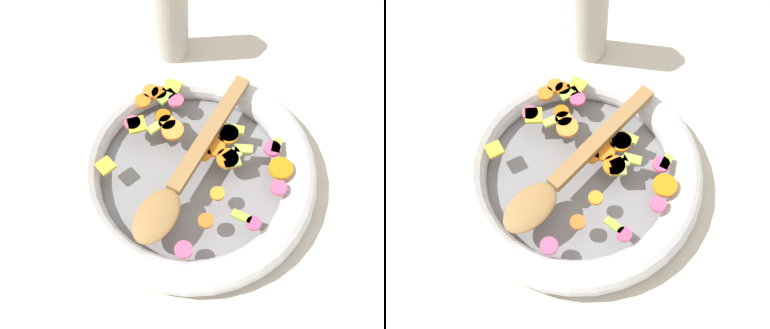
# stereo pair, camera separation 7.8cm
# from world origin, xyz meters

# --- Properties ---
(ground_plane) EXTENTS (4.00, 4.00, 0.00)m
(ground_plane) POSITION_xyz_m (0.00, 0.00, 0.00)
(ground_plane) COLOR beige
(skillet) EXTENTS (0.38, 0.38, 0.05)m
(skillet) POSITION_xyz_m (0.00, 0.00, 0.02)
(skillet) COLOR slate
(skillet) RESTS_ON ground_plane
(chopped_vegetables) EXTENTS (0.29, 0.24, 0.01)m
(chopped_vegetables) POSITION_xyz_m (0.02, -0.03, 0.05)
(chopped_vegetables) COLOR #DA610D
(chopped_vegetables) RESTS_ON skillet
(wooden_spoon) EXTENTS (0.13, 0.30, 0.01)m
(wooden_spoon) POSITION_xyz_m (-0.01, 0.02, 0.06)
(wooden_spoon) COLOR olive
(wooden_spoon) RESTS_ON chopped_vegetables
(pepper_mill) EXTENTS (0.06, 0.06, 0.22)m
(pepper_mill) POSITION_xyz_m (0.21, -0.15, 0.10)
(pepper_mill) COLOR #B2ADA3
(pepper_mill) RESTS_ON ground_plane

